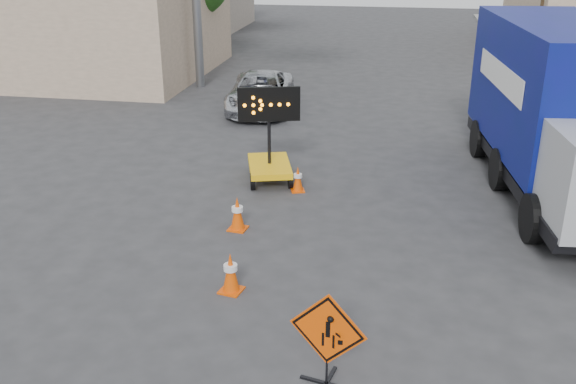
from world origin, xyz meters
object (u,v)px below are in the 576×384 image
(construction_sign, at_px, (328,338))
(box_truck, at_px, (559,120))
(arrow_board, at_px, (269,160))
(pickup_truck, at_px, (261,92))

(construction_sign, bearing_deg, box_truck, 74.03)
(construction_sign, height_order, box_truck, box_truck)
(arrow_board, distance_m, pickup_truck, 7.24)
(pickup_truck, distance_m, box_truck, 11.10)
(construction_sign, distance_m, pickup_truck, 15.59)
(arrow_board, bearing_deg, pickup_truck, 88.09)
(arrow_board, relative_size, box_truck, 0.28)
(arrow_board, bearing_deg, construction_sign, -88.76)
(arrow_board, height_order, pickup_truck, arrow_board)
(arrow_board, distance_m, box_truck, 7.27)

